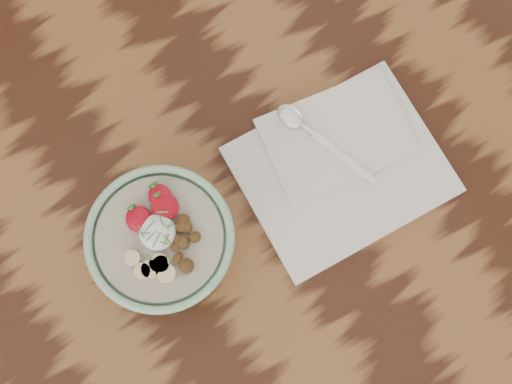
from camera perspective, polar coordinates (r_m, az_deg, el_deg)
The scene contains 4 objects.
table at distance 107.02cm, azimuth -8.95°, elevation -4.73°, with size 160.00×90.00×75.00cm.
breakfast_bowl at distance 90.97cm, azimuth -7.44°, elevation -4.03°, with size 18.41×18.41×12.05cm.
napkin at distance 98.84cm, azimuth 6.76°, elevation 2.35°, with size 28.55×24.49×1.65cm.
spoon at distance 98.49cm, azimuth 3.85°, elevation 5.25°, with size 6.56×16.58×0.88cm.
Camera 1 is at (5.39, -21.70, 170.36)cm, focal length 50.00 mm.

